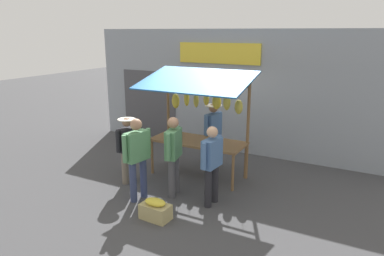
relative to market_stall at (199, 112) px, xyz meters
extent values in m
plane|color=#424244|center=(-0.01, 0.07, -1.55)|extent=(40.00, 40.00, 0.00)
cube|color=#8C939E|center=(-0.01, -2.13, 0.15)|extent=(9.00, 0.25, 3.40)
cube|color=yellow|center=(0.43, -1.99, 1.20)|extent=(2.40, 0.06, 0.56)
cube|color=#47474C|center=(2.79, -2.00, -0.45)|extent=(1.90, 0.04, 2.10)
cube|color=brown|center=(-0.01, 0.07, -0.70)|extent=(2.20, 0.90, 0.05)
cylinder|color=brown|center=(1.03, 0.46, -1.14)|extent=(0.06, 0.06, 0.83)
cylinder|color=brown|center=(-1.05, 0.46, -1.14)|extent=(0.06, 0.06, 0.83)
cylinder|color=brown|center=(1.03, -0.32, -1.14)|extent=(0.06, 0.06, 0.83)
cylinder|color=brown|center=(-1.05, -0.32, -1.14)|extent=(0.06, 0.06, 0.83)
cylinder|color=brown|center=(1.05, -0.33, -0.38)|extent=(0.07, 0.07, 2.35)
cylinder|color=brown|center=(-1.07, -0.33, -0.38)|extent=(0.07, 0.07, 2.35)
cylinder|color=brown|center=(-0.01, -0.33, 0.60)|extent=(2.12, 0.06, 0.06)
cube|color=#19518C|center=(-0.01, 0.22, 0.75)|extent=(2.50, 1.46, 0.39)
cylinder|color=brown|center=(-0.85, -0.29, 0.45)|extent=(0.01, 0.01, 0.29)
ellipsoid|color=gold|center=(-0.85, -0.29, 0.14)|extent=(0.26, 0.25, 0.33)
cylinder|color=brown|center=(-0.56, -0.29, 0.50)|extent=(0.01, 0.01, 0.19)
ellipsoid|color=gold|center=(-0.56, -0.29, 0.22)|extent=(0.22, 0.21, 0.38)
cylinder|color=brown|center=(-0.28, -0.35, 0.49)|extent=(0.01, 0.01, 0.22)
ellipsoid|color=yellow|center=(-0.28, -0.35, 0.20)|extent=(0.22, 0.18, 0.37)
cylinder|color=brown|center=(-0.04, -0.29, 0.49)|extent=(0.01, 0.01, 0.21)
ellipsoid|color=yellow|center=(-0.04, -0.29, 0.24)|extent=(0.17, 0.20, 0.30)
cylinder|color=brown|center=(0.24, -0.30, 0.47)|extent=(0.01, 0.01, 0.25)
ellipsoid|color=gold|center=(0.24, -0.30, 0.18)|extent=(0.13, 0.16, 0.34)
cylinder|color=brown|center=(0.51, -0.34, 0.49)|extent=(0.01, 0.01, 0.22)
ellipsoid|color=yellow|center=(0.51, -0.34, 0.20)|extent=(0.20, 0.20, 0.36)
cylinder|color=brown|center=(0.82, -0.33, 0.45)|extent=(0.01, 0.01, 0.30)
ellipsoid|color=yellow|center=(0.82, -0.33, 0.11)|extent=(0.21, 0.18, 0.37)
sphere|color=#729E4C|center=(0.70, -0.11, -0.57)|extent=(0.20, 0.20, 0.20)
ellipsoid|color=orange|center=(0.57, 0.00, -0.60)|extent=(0.17, 0.24, 0.14)
ellipsoid|color=gold|center=(-0.38, 0.06, -0.62)|extent=(0.17, 0.21, 0.10)
cylinder|color=#232328|center=(-0.06, -0.82, -1.15)|extent=(0.14, 0.14, 0.80)
cylinder|color=#232328|center=(-0.02, -0.55, -1.15)|extent=(0.14, 0.14, 0.80)
cube|color=#476B9E|center=(-0.04, -0.68, -0.47)|extent=(0.29, 0.51, 0.57)
cylinder|color=#476B9E|center=(-0.09, -0.98, -0.44)|extent=(0.09, 0.09, 0.52)
cylinder|color=#476B9E|center=(0.00, -0.39, -0.44)|extent=(0.09, 0.09, 0.52)
sphere|color=#8C664C|center=(-0.04, -0.68, -0.04)|extent=(0.22, 0.22, 0.22)
cylinder|color=beige|center=(-0.04, -0.68, 0.03)|extent=(0.42, 0.42, 0.02)
cylinder|color=#726656|center=(1.22, 1.25, -1.18)|extent=(0.14, 0.14, 0.75)
cylinder|color=#726656|center=(1.19, 1.00, -1.18)|extent=(0.14, 0.14, 0.75)
cube|color=black|center=(1.21, 1.13, -0.54)|extent=(0.28, 0.48, 0.53)
cylinder|color=black|center=(1.24, 1.41, -0.52)|extent=(0.09, 0.09, 0.49)
cylinder|color=black|center=(1.17, 0.84, -0.52)|extent=(0.09, 0.09, 0.49)
sphere|color=#A87A5B|center=(1.21, 1.13, -0.14)|extent=(0.21, 0.21, 0.21)
cylinder|color=beige|center=(1.21, 1.13, -0.08)|extent=(0.39, 0.39, 0.02)
cylinder|color=#4C4C51|center=(-0.07, 1.35, -1.14)|extent=(0.14, 0.14, 0.83)
cylinder|color=#4C4C51|center=(-0.01, 1.08, -1.14)|extent=(0.14, 0.14, 0.83)
cube|color=#518C5B|center=(-0.04, 1.21, -0.43)|extent=(0.32, 0.54, 0.59)
cylinder|color=#518C5B|center=(-0.11, 1.52, -0.40)|extent=(0.09, 0.09, 0.54)
cylinder|color=#518C5B|center=(0.03, 0.91, -0.40)|extent=(0.09, 0.09, 0.54)
sphere|color=#A87A5B|center=(-0.04, 1.21, 0.01)|extent=(0.23, 0.23, 0.23)
cylinder|color=navy|center=(0.52, 1.87, -1.13)|extent=(0.14, 0.14, 0.84)
cylinder|color=navy|center=(0.46, 1.59, -1.13)|extent=(0.14, 0.14, 0.84)
cube|color=#518C5B|center=(0.49, 1.73, -0.41)|extent=(0.31, 0.54, 0.60)
cylinder|color=#518C5B|center=(0.55, 2.04, -0.39)|extent=(0.09, 0.09, 0.55)
cylinder|color=#518C5B|center=(0.43, 1.42, -0.39)|extent=(0.09, 0.09, 0.55)
sphere|color=#A87A5B|center=(0.49, 1.73, 0.03)|extent=(0.23, 0.23, 0.23)
cylinder|color=#232328|center=(-0.90, 1.36, -1.16)|extent=(0.14, 0.14, 0.79)
cylinder|color=#232328|center=(-0.92, 1.10, -1.16)|extent=(0.14, 0.14, 0.79)
cube|color=#476B9E|center=(-0.91, 1.23, -0.48)|extent=(0.26, 0.50, 0.56)
cylinder|color=#476B9E|center=(-0.89, 1.53, -0.46)|extent=(0.09, 0.09, 0.52)
cylinder|color=#476B9E|center=(-0.94, 0.93, -0.46)|extent=(0.09, 0.09, 0.52)
sphere|color=tan|center=(-0.91, 1.23, -0.06)|extent=(0.22, 0.22, 0.22)
cube|color=tan|center=(-0.27, 2.24, -1.41)|extent=(0.57, 0.36, 0.29)
ellipsoid|color=yellow|center=(-0.27, 2.24, -1.21)|extent=(0.42, 0.25, 0.12)
camera|label=1|loc=(-3.65, 7.11, 1.78)|focal=33.39mm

